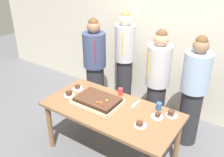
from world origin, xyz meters
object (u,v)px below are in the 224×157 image
(drink_cup_nearest, at_px, (159,106))
(drink_cup_middle, at_px, (120,92))
(plated_slice_far_left, at_px, (140,124))
(plated_slice_far_right, at_px, (157,116))
(plated_slice_center_front, at_px, (78,88))
(party_table, at_px, (111,115))
(sheet_cake, at_px, (98,101))
(plated_slice_near_left, at_px, (69,94))
(person_serving_front, at_px, (193,92))
(person_far_right_suit, at_px, (95,66))
(cake_server_utensil, at_px, (136,104))
(plated_slice_near_right, at_px, (171,114))
(person_striped_tie_right, at_px, (157,83))
(person_green_shirt_behind, at_px, (124,60))

(drink_cup_nearest, relative_size, drink_cup_middle, 1.00)
(plated_slice_far_left, relative_size, plated_slice_far_right, 1.00)
(plated_slice_far_right, bearing_deg, plated_slice_center_front, -179.09)
(plated_slice_far_right, relative_size, drink_cup_middle, 1.50)
(party_table, height_order, sheet_cake, sheet_cake)
(plated_slice_near_left, distance_m, drink_cup_nearest, 1.25)
(drink_cup_middle, xyz_separation_m, person_serving_front, (0.86, 0.53, 0.03))
(plated_slice_near_left, height_order, person_far_right_suit, person_far_right_suit)
(plated_slice_near_left, bearing_deg, cake_server_utensil, 21.19)
(drink_cup_nearest, bearing_deg, person_far_right_suit, 160.85)
(party_table, relative_size, plated_slice_center_front, 11.89)
(plated_slice_near_right, relative_size, drink_cup_nearest, 1.50)
(plated_slice_near_left, relative_size, cake_server_utensil, 0.75)
(plated_slice_center_front, bearing_deg, plated_slice_far_left, -12.04)
(drink_cup_nearest, xyz_separation_m, person_striped_tie_right, (-0.26, 0.49, 0.04))
(plated_slice_center_front, xyz_separation_m, person_serving_front, (1.46, 0.74, 0.06))
(party_table, bearing_deg, plated_slice_near_left, -174.53)
(plated_slice_near_right, height_order, person_green_shirt_behind, person_green_shirt_behind)
(party_table, distance_m, plated_slice_far_left, 0.51)
(plated_slice_center_front, xyz_separation_m, person_striped_tie_right, (0.95, 0.67, 0.07))
(plated_slice_far_left, height_order, cake_server_utensil, plated_slice_far_left)
(person_green_shirt_behind, bearing_deg, sheet_cake, 0.02)
(person_far_right_suit, bearing_deg, person_green_shirt_behind, 95.41)
(plated_slice_near_left, height_order, plated_slice_near_right, plated_slice_near_left)
(sheet_cake, relative_size, plated_slice_far_left, 4.14)
(plated_slice_far_left, distance_m, plated_slice_center_front, 1.20)
(plated_slice_far_right, distance_m, person_striped_tie_right, 0.73)
(plated_slice_far_right, bearing_deg, party_table, -163.88)
(sheet_cake, relative_size, plated_slice_far_right, 4.14)
(cake_server_utensil, relative_size, person_green_shirt_behind, 0.11)
(party_table, relative_size, plated_slice_far_left, 11.89)
(plated_slice_near_right, xyz_separation_m, drink_cup_nearest, (-0.19, 0.04, 0.02))
(plated_slice_far_right, height_order, plated_slice_center_front, plated_slice_center_front)
(person_green_shirt_behind, bearing_deg, drink_cup_nearest, 36.14)
(person_green_shirt_behind, xyz_separation_m, person_striped_tie_right, (0.78, -0.36, -0.05))
(plated_slice_far_left, xyz_separation_m, person_serving_front, (0.29, 0.99, 0.06))
(sheet_cake, bearing_deg, person_serving_front, 42.14)
(plated_slice_near_right, xyz_separation_m, plated_slice_far_right, (-0.13, -0.12, -0.01))
(plated_slice_center_front, distance_m, person_far_right_suit, 0.70)
(plated_slice_near_left, height_order, person_green_shirt_behind, person_green_shirt_behind)
(plated_slice_center_front, xyz_separation_m, drink_cup_middle, (0.60, 0.22, 0.03))
(plated_slice_near_right, bearing_deg, drink_cup_middle, 174.56)
(cake_server_utensil, relative_size, person_far_right_suit, 0.12)
(plated_slice_far_right, xyz_separation_m, person_green_shirt_behind, (-1.10, 1.01, 0.12))
(person_green_shirt_behind, relative_size, person_striped_tie_right, 1.05)
(plated_slice_near_right, height_order, cake_server_utensil, plated_slice_near_right)
(cake_server_utensil, bearing_deg, plated_slice_far_right, -16.97)
(plated_slice_center_front, bearing_deg, person_green_shirt_behind, 80.76)
(party_table, height_order, person_green_shirt_behind, person_green_shirt_behind)
(plated_slice_near_right, distance_m, plated_slice_center_front, 1.40)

